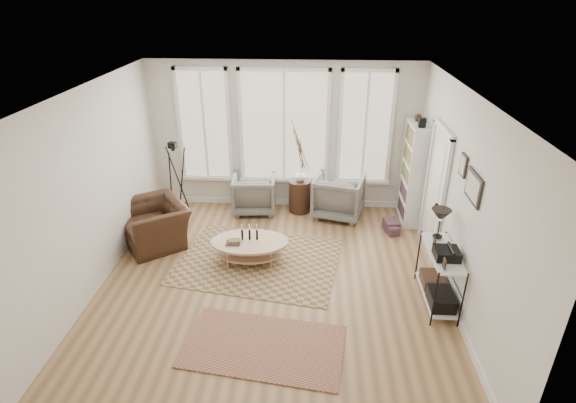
# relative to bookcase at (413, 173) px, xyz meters

# --- Properties ---
(room) EXTENTS (5.50, 5.54, 2.90)m
(room) POSITION_rel_bookcase_xyz_m (-2.42, -2.20, 0.47)
(room) COLOR #A57C50
(room) RESTS_ON ground
(bay_window) EXTENTS (4.14, 0.12, 2.24)m
(bay_window) POSITION_rel_bookcase_xyz_m (-2.44, 0.49, 0.65)
(bay_window) COLOR tan
(bay_window) RESTS_ON ground
(door) EXTENTS (0.09, 1.06, 2.22)m
(door) POSITION_rel_bookcase_xyz_m (0.13, -1.08, 0.17)
(door) COLOR silver
(door) RESTS_ON ground
(bookcase) EXTENTS (0.31, 0.85, 2.06)m
(bookcase) POSITION_rel_bookcase_xyz_m (0.00, 0.00, 0.00)
(bookcase) COLOR white
(bookcase) RESTS_ON ground
(low_shelf) EXTENTS (0.38, 1.08, 1.30)m
(low_shelf) POSITION_rel_bookcase_xyz_m (-0.06, -2.52, -0.44)
(low_shelf) COLOR white
(low_shelf) RESTS_ON ground
(wall_art) EXTENTS (0.04, 0.88, 0.44)m
(wall_art) POSITION_rel_bookcase_xyz_m (0.14, -2.49, 0.92)
(wall_art) COLOR black
(wall_art) RESTS_ON ground
(rug_main) EXTENTS (2.84, 2.31, 0.01)m
(rug_main) POSITION_rel_bookcase_xyz_m (-2.73, -1.66, -0.95)
(rug_main) COLOR brown
(rug_main) RESTS_ON ground
(rug_runner) EXTENTS (2.13, 1.37, 0.01)m
(rug_runner) POSITION_rel_bookcase_xyz_m (-2.43, -3.58, -0.94)
(rug_runner) COLOR brown
(rug_runner) RESTS_ON ground
(coffee_table) EXTENTS (1.29, 0.85, 0.58)m
(coffee_table) POSITION_rel_bookcase_xyz_m (-2.87, -1.67, -0.65)
(coffee_table) COLOR tan
(coffee_table) RESTS_ON ground
(armchair_left) EXTENTS (0.87, 0.90, 0.77)m
(armchair_left) POSITION_rel_bookcase_xyz_m (-3.02, 0.18, -0.57)
(armchair_left) COLOR slate
(armchair_left) RESTS_ON ground
(armchair_right) EXTENTS (1.10, 1.12, 0.84)m
(armchair_right) POSITION_rel_bookcase_xyz_m (-1.35, 0.08, -0.54)
(armchair_right) COLOR slate
(armchair_right) RESTS_ON ground
(side_table) EXTENTS (0.44, 0.44, 1.84)m
(side_table) POSITION_rel_bookcase_xyz_m (-2.11, 0.22, -0.07)
(side_table) COLOR #382216
(side_table) RESTS_ON ground
(vase) EXTENTS (0.25, 0.25, 0.22)m
(vase) POSITION_rel_bookcase_xyz_m (-2.10, 0.22, -0.19)
(vase) COLOR silver
(vase) RESTS_ON side_table
(accent_chair) EXTENTS (1.51, 1.49, 0.74)m
(accent_chair) POSITION_rel_bookcase_xyz_m (-4.59, -1.16, -0.58)
(accent_chair) COLOR #382216
(accent_chair) RESTS_ON ground
(tripod_camera) EXTENTS (0.54, 0.54, 1.53)m
(tripod_camera) POSITION_rel_bookcase_xyz_m (-4.44, -0.16, -0.25)
(tripod_camera) COLOR black
(tripod_camera) RESTS_ON ground
(book_stack_near) EXTENTS (0.30, 0.35, 0.20)m
(book_stack_near) POSITION_rel_bookcase_xyz_m (-0.39, -0.47, -0.86)
(book_stack_near) COLOR maroon
(book_stack_near) RESTS_ON ground
(book_stack_far) EXTENTS (0.26, 0.30, 0.16)m
(book_stack_far) POSITION_rel_bookcase_xyz_m (-0.39, -0.62, -0.87)
(book_stack_far) COLOR maroon
(book_stack_far) RESTS_ON ground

